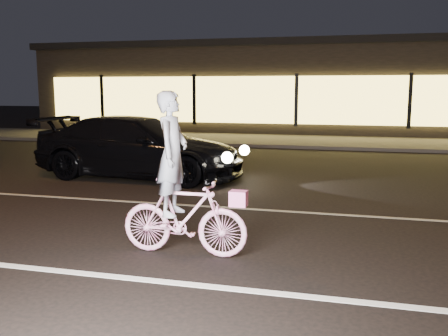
# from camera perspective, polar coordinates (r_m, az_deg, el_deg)

# --- Properties ---
(ground) EXTENTS (90.00, 90.00, 0.00)m
(ground) POSITION_cam_1_polar(r_m,az_deg,el_deg) (7.12, -5.76, -8.12)
(ground) COLOR black
(ground) RESTS_ON ground
(lane_stripe_near) EXTENTS (60.00, 0.12, 0.01)m
(lane_stripe_near) POSITION_cam_1_polar(r_m,az_deg,el_deg) (5.82, -11.02, -12.23)
(lane_stripe_near) COLOR silver
(lane_stripe_near) RESTS_ON ground
(lane_stripe_far) EXTENTS (60.00, 0.10, 0.01)m
(lane_stripe_far) POSITION_cam_1_polar(r_m,az_deg,el_deg) (8.95, -1.30, -4.45)
(lane_stripe_far) COLOR gray
(lane_stripe_far) RESTS_ON ground
(sidewalk) EXTENTS (30.00, 4.00, 0.12)m
(sidewalk) POSITION_cam_1_polar(r_m,az_deg,el_deg) (19.62, 7.56, 3.07)
(sidewalk) COLOR #383533
(sidewalk) RESTS_ON ground
(storefront) EXTENTS (25.40, 8.42, 4.20)m
(storefront) POSITION_cam_1_polar(r_m,az_deg,el_deg) (25.45, 9.36, 9.11)
(storefront) COLOR black
(storefront) RESTS_ON ground
(cyclist) EXTENTS (1.65, 0.57, 2.08)m
(cyclist) POSITION_cam_1_polar(r_m,az_deg,el_deg) (6.31, -4.97, -3.43)
(cyclist) COLOR #FD51AA
(cyclist) RESTS_ON ground
(sedan) EXTENTS (5.10, 2.31, 1.45)m
(sedan) POSITION_cam_1_polar(r_m,az_deg,el_deg) (11.96, -9.65, 2.37)
(sedan) COLOR black
(sedan) RESTS_ON ground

